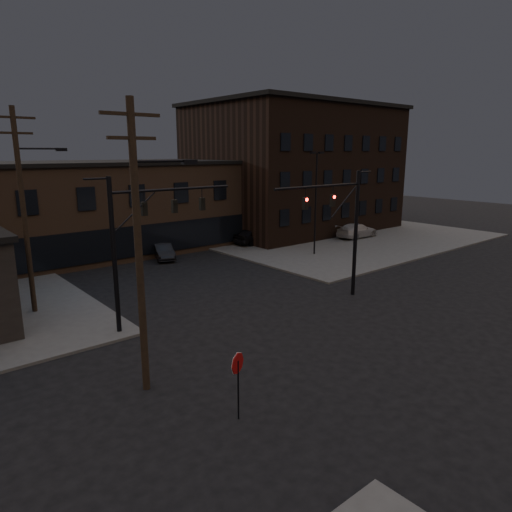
{
  "coord_description": "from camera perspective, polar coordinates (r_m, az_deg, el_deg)",
  "views": [
    {
      "loc": [
        -16.69,
        -13.36,
        9.14
      ],
      "look_at": [
        -0.93,
        5.5,
        3.5
      ],
      "focal_mm": 32.0,
      "sensor_mm": 36.0,
      "label": 1
    }
  ],
  "objects": [
    {
      "name": "ground",
      "position": [
        23.25,
        10.7,
        -10.46
      ],
      "size": [
        140.0,
        140.0,
        0.0
      ],
      "primitive_type": "plane",
      "color": "black",
      "rests_on": "ground"
    },
    {
      "name": "sidewalk_ne",
      "position": [
        53.19,
        7.59,
        3.0
      ],
      "size": [
        30.0,
        30.0,
        0.15
      ],
      "primitive_type": "cube",
      "color": "#474744",
      "rests_on": "ground"
    },
    {
      "name": "building_row",
      "position": [
        44.89,
        -17.87,
        5.73
      ],
      "size": [
        40.0,
        12.0,
        8.0
      ],
      "primitive_type": "cube",
      "color": "brown",
      "rests_on": "ground"
    },
    {
      "name": "building_right",
      "position": [
        55.23,
        4.71,
        10.66
      ],
      "size": [
        22.0,
        16.0,
        14.0
      ],
      "primitive_type": "cube",
      "color": "black",
      "rests_on": "ground"
    },
    {
      "name": "traffic_signal_near",
      "position": [
        28.68,
        11.02,
        4.25
      ],
      "size": [
        7.12,
        0.24,
        8.0
      ],
      "color": "black",
      "rests_on": "ground"
    },
    {
      "name": "traffic_signal_far",
      "position": [
        23.93,
        -14.64,
        2.57
      ],
      "size": [
        7.12,
        0.24,
        8.0
      ],
      "color": "black",
      "rests_on": "ground"
    },
    {
      "name": "stop_sign",
      "position": [
        16.07,
        -2.29,
        -14.09
      ],
      "size": [
        0.72,
        0.33,
        2.48
      ],
      "color": "black",
      "rests_on": "ground"
    },
    {
      "name": "utility_pole_near",
      "position": [
        17.3,
        -14.33,
        1.62
      ],
      "size": [
        3.7,
        0.28,
        11.0
      ],
      "color": "black",
      "rests_on": "ground"
    },
    {
      "name": "utility_pole_mid",
      "position": [
        28.23,
        -26.97,
        5.4
      ],
      "size": [
        3.7,
        0.28,
        11.5
      ],
      "color": "black",
      "rests_on": "ground"
    },
    {
      "name": "lot_light_a",
      "position": [
        40.54,
        7.5,
        7.68
      ],
      "size": [
        1.5,
        0.28,
        9.14
      ],
      "color": "black",
      "rests_on": "ground"
    },
    {
      "name": "lot_light_b",
      "position": [
        48.31,
        7.99,
        8.49
      ],
      "size": [
        1.5,
        0.28,
        9.14
      ],
      "color": "black",
      "rests_on": "ground"
    },
    {
      "name": "parked_car_lot_a",
      "position": [
        45.67,
        -0.21,
        2.6
      ],
      "size": [
        4.93,
        2.54,
        1.61
      ],
      "primitive_type": "imported",
      "rotation": [
        0.0,
        0.0,
        1.71
      ],
      "color": "black",
      "rests_on": "sidewalk_ne"
    },
    {
      "name": "parked_car_lot_b",
      "position": [
        50.0,
        12.52,
        3.14
      ],
      "size": [
        5.24,
        2.17,
        1.51
      ],
      "primitive_type": "imported",
      "rotation": [
        0.0,
        0.0,
        1.58
      ],
      "color": "#A6A5A8",
      "rests_on": "sidewalk_ne"
    },
    {
      "name": "car_crossing",
      "position": [
        40.42,
        -11.54,
        0.58
      ],
      "size": [
        2.63,
        4.37,
        1.36
      ],
      "primitive_type": "imported",
      "rotation": [
        0.0,
        0.0,
        -0.31
      ],
      "color": "black",
      "rests_on": "ground"
    }
  ]
}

